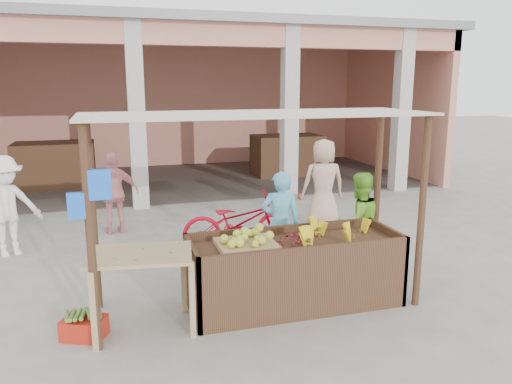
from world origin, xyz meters
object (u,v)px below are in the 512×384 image
object	(u,v)px
fruit_stall	(295,274)
vendor_blue	(281,220)
vendor_green	(359,221)
red_crate	(84,328)
motorcycle	(238,221)
side_table	(140,266)

from	to	relation	value
fruit_stall	vendor_blue	xyz separation A→B (m)	(0.16, 0.99, 0.41)
vendor_green	vendor_blue	bearing A→B (deg)	-18.64
fruit_stall	red_crate	distance (m)	2.52
motorcycle	side_table	bearing A→B (deg)	148.16
red_crate	motorcycle	distance (m)	3.33
fruit_stall	side_table	size ratio (longest dim) A/B	2.14
motorcycle	vendor_blue	bearing A→B (deg)	-160.98
side_table	vendor_green	xyz separation A→B (m)	(3.12, 0.88, 0.02)
vendor_blue	vendor_green	world-z (taller)	vendor_blue
fruit_stall	vendor_blue	size ratio (longest dim) A/B	1.60
side_table	vendor_green	bearing A→B (deg)	24.01
red_crate	vendor_blue	bearing A→B (deg)	47.47
red_crate	fruit_stall	bearing A→B (deg)	27.65
fruit_stall	side_table	xyz separation A→B (m)	(-1.87, -0.14, 0.36)
side_table	vendor_green	size ratio (longest dim) A/B	0.77
motorcycle	vendor_green	bearing A→B (deg)	-131.51
vendor_green	motorcycle	size ratio (longest dim) A/B	0.82
vendor_blue	vendor_green	xyz separation A→B (m)	(1.10, -0.26, -0.03)
fruit_stall	side_table	distance (m)	1.91
fruit_stall	vendor_blue	bearing A→B (deg)	80.86
red_crate	vendor_green	bearing A→B (deg)	37.49
fruit_stall	vendor_green	world-z (taller)	vendor_green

